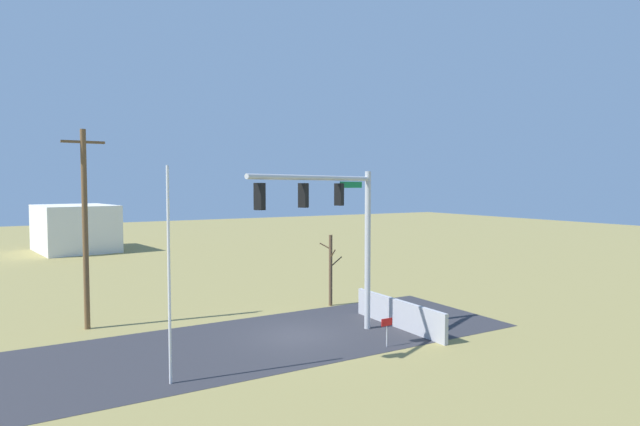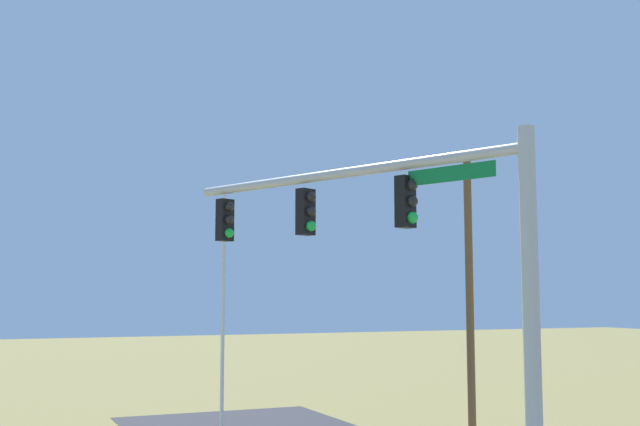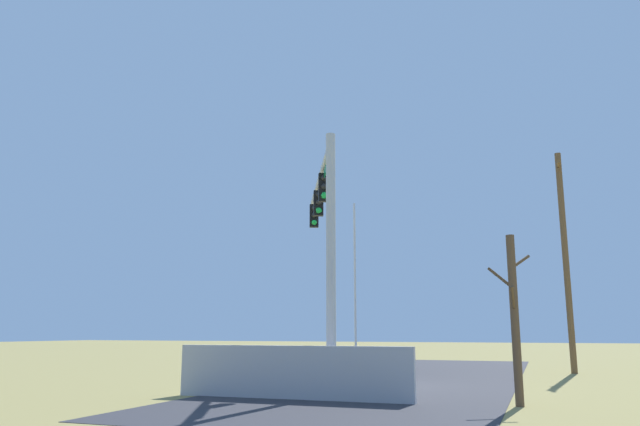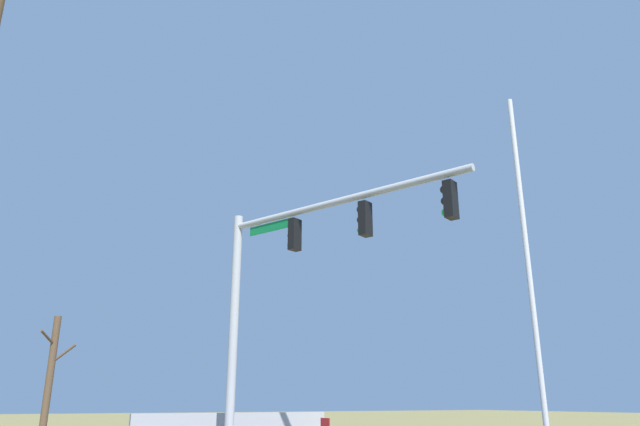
{
  "view_description": "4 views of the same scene",
  "coord_description": "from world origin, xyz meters",
  "views": [
    {
      "loc": [
        -10.89,
        -20.66,
        6.82
      ],
      "look_at": [
        0.02,
        -2.04,
        5.67
      ],
      "focal_mm": 29.22,
      "sensor_mm": 36.0,
      "label": 1
    },
    {
      "loc": [
        13.58,
        -8.81,
        4.69
      ],
      "look_at": [
        -0.52,
        -2.69,
        6.35
      ],
      "focal_mm": 43.64,
      "sensor_mm": 36.0,
      "label": 2
    },
    {
      "loc": [
        19.78,
        4.86,
        1.72
      ],
      "look_at": [
        -0.49,
        -2.44,
        5.92
      ],
      "focal_mm": 34.11,
      "sensor_mm": 36.0,
      "label": 3
    },
    {
      "loc": [
        -13.95,
        5.3,
        1.71
      ],
      "look_at": [
        -0.25,
        -1.82,
        6.72
      ],
      "focal_mm": 32.57,
      "sensor_mm": 36.0,
      "label": 4
    }
  ],
  "objects": [
    {
      "name": "signal_mast",
      "position": [
        1.21,
        -1.68,
        5.38
      ],
      "size": [
        7.66,
        3.58,
        7.48
      ],
      "color": "#B2B5BA",
      "rests_on": "ground_plane"
    },
    {
      "name": "road_surface",
      "position": [
        -4.0,
        0.0,
        0.01
      ],
      "size": [
        28.0,
        8.0,
        0.01
      ],
      "primitive_type": "cube",
      "color": "#2D2D33",
      "rests_on": "ground_plane"
    },
    {
      "name": "bare_tree",
      "position": [
        4.4,
        4.26,
        2.07
      ],
      "size": [
        1.27,
        1.02,
        4.03
      ],
      "color": "brown",
      "rests_on": "ground_plane"
    },
    {
      "name": "ground_plane",
      "position": [
        0.0,
        0.0,
        0.0
      ],
      "size": [
        160.0,
        160.0,
        0.0
      ],
      "primitive_type": "plane",
      "color": "olive"
    },
    {
      "name": "retaining_fence",
      "position": [
        4.79,
        -1.32,
        0.68
      ],
      "size": [
        0.2,
        6.45,
        1.35
      ],
      "primitive_type": "cube",
      "color": "#A8A8AD",
      "rests_on": "ground_plane"
    },
    {
      "name": "utility_pole",
      "position": [
        -8.11,
        6.0,
        4.89
      ],
      "size": [
        1.9,
        0.26,
        9.45
      ],
      "color": "brown",
      "rests_on": "ground_plane"
    },
    {
      "name": "flagpole",
      "position": [
        -6.46,
        -2.91,
        3.75
      ],
      "size": [
        0.1,
        0.1,
        7.5
      ],
      "primitive_type": "cylinder",
      "color": "silver",
      "rests_on": "ground_plane"
    },
    {
      "name": "sidewalk_corner",
      "position": [
        4.41,
        -0.7,
        0.0
      ],
      "size": [
        6.0,
        6.0,
        0.01
      ],
      "primitive_type": "cube",
      "color": "#B7B5AD",
      "rests_on": "ground_plane"
    },
    {
      "name": "open_sign",
      "position": [
        2.48,
        -3.41,
        0.91
      ],
      "size": [
        0.56,
        0.04,
        1.22
      ],
      "color": "silver",
      "rests_on": "ground_plane"
    }
  ]
}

